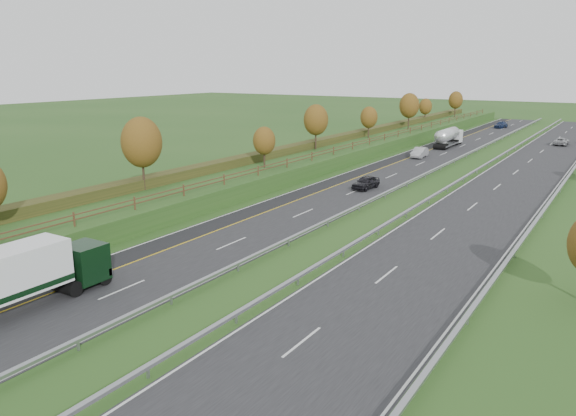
% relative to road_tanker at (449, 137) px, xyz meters
% --- Properties ---
extents(ground, '(400.00, 400.00, 0.00)m').
position_rel_road_tanker_xyz_m(ground, '(8.82, -37.60, -1.86)').
color(ground, '#274D1B').
rests_on(ground, ground).
extents(near_carriageway, '(10.50, 200.00, 0.04)m').
position_rel_road_tanker_xyz_m(near_carriageway, '(0.82, -32.60, -1.84)').
color(near_carriageway, black).
rests_on(near_carriageway, ground).
extents(far_carriageway, '(10.50, 200.00, 0.04)m').
position_rel_road_tanker_xyz_m(far_carriageway, '(17.32, -32.60, -1.84)').
color(far_carriageway, black).
rests_on(far_carriageway, ground).
extents(hard_shoulder, '(3.00, 200.00, 0.04)m').
position_rel_road_tanker_xyz_m(hard_shoulder, '(-2.93, -32.60, -1.84)').
color(hard_shoulder, black).
rests_on(hard_shoulder, ground).
extents(lane_markings, '(26.75, 200.00, 0.01)m').
position_rel_road_tanker_xyz_m(lane_markings, '(7.22, -32.72, -1.81)').
color(lane_markings, silver).
rests_on(lane_markings, near_carriageway).
extents(embankment_left, '(12.00, 200.00, 2.00)m').
position_rel_road_tanker_xyz_m(embankment_left, '(-12.18, -32.60, -0.86)').
color(embankment_left, '#274D1B').
rests_on(embankment_left, ground).
extents(hedge_left, '(2.20, 180.00, 1.10)m').
position_rel_road_tanker_xyz_m(hedge_left, '(-14.18, -32.60, 0.69)').
color(hedge_left, '#2B3214').
rests_on(hedge_left, embankment_left).
extents(fence_left, '(0.12, 189.06, 1.20)m').
position_rel_road_tanker_xyz_m(fence_left, '(-7.68, -33.01, 0.87)').
color(fence_left, '#422B19').
rests_on(fence_left, embankment_left).
extents(median_barrier_near, '(0.32, 200.00, 0.71)m').
position_rel_road_tanker_xyz_m(median_barrier_near, '(6.52, -32.60, -1.25)').
color(median_barrier_near, gray).
rests_on(median_barrier_near, ground).
extents(median_barrier_far, '(0.32, 200.00, 0.71)m').
position_rel_road_tanker_xyz_m(median_barrier_far, '(11.62, -32.60, -1.25)').
color(median_barrier_far, gray).
rests_on(median_barrier_far, ground).
extents(outer_barrier_far, '(0.32, 200.00, 0.71)m').
position_rel_road_tanker_xyz_m(outer_barrier_far, '(23.12, -32.60, -1.25)').
color(outer_barrier_far, gray).
rests_on(outer_barrier_far, ground).
extents(trees_left, '(6.64, 164.30, 7.66)m').
position_rel_road_tanker_xyz_m(trees_left, '(-11.83, -35.97, 4.51)').
color(trees_left, '#2D2116').
rests_on(trees_left, embankment_left).
extents(road_tanker, '(2.40, 11.22, 3.46)m').
position_rel_road_tanker_xyz_m(road_tanker, '(0.00, 0.00, 0.00)').
color(road_tanker, silver).
rests_on(road_tanker, near_carriageway).
extents(car_dark_near, '(2.20, 4.76, 1.58)m').
position_rel_road_tanker_xyz_m(car_dark_near, '(2.57, -43.26, -1.03)').
color(car_dark_near, black).
rests_on(car_dark_near, near_carriageway).
extents(car_silver_mid, '(1.99, 5.09, 1.65)m').
position_rel_road_tanker_xyz_m(car_silver_mid, '(-0.12, -15.80, -1.00)').
color(car_silver_mid, '#9F9FA3').
rests_on(car_silver_mid, near_carriageway).
extents(car_small_far, '(2.58, 5.40, 1.52)m').
position_rel_road_tanker_xyz_m(car_small_far, '(1.24, 40.38, -1.06)').
color(car_small_far, '#162346').
rests_on(car_small_far, near_carriageway).
extents(car_oncoming, '(2.46, 5.20, 1.44)m').
position_rel_road_tanker_xyz_m(car_oncoming, '(17.88, 13.41, -1.10)').
color(car_oncoming, '#A5A5AA').
rests_on(car_oncoming, far_carriageway).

